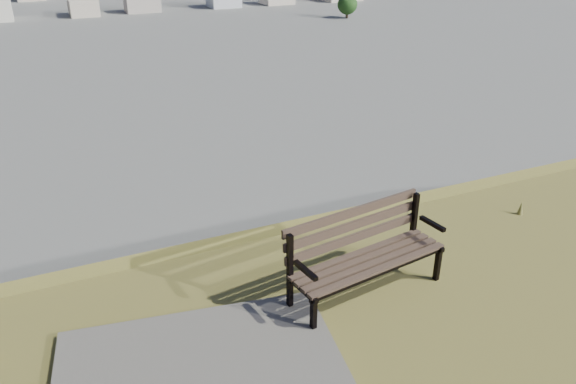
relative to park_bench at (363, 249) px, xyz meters
name	(u,v)px	position (x,y,z in m)	size (l,w,h in m)	color
park_bench	(363,249)	(0.00, 0.00, 0.00)	(1.76, 0.79, 0.89)	#3D2C23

